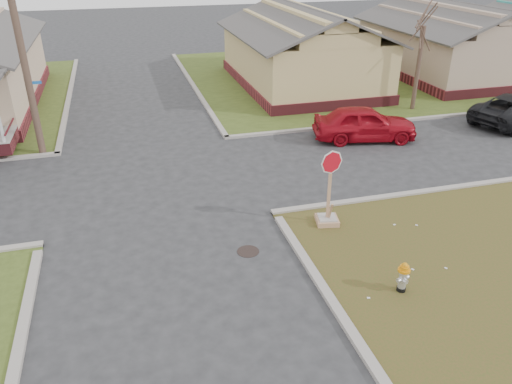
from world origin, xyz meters
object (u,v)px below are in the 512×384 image
object	(u,v)px
utility_pole	(19,39)
fire_hydrant	(403,276)
stop_sign	(328,208)
red_sedan	(365,123)

from	to	relation	value
utility_pole	fire_hydrant	world-z (taller)	utility_pole
utility_pole	fire_hydrant	xyz separation A→B (m)	(9.67, -12.23, -4.15)
stop_sign	red_sedan	distance (m)	7.90
stop_sign	red_sedan	xyz separation A→B (m)	(4.49, 6.50, 0.19)
utility_pole	stop_sign	distance (m)	13.21
fire_hydrant	stop_sign	xyz separation A→B (m)	(-0.48, 3.67, 0.07)
stop_sign	fire_hydrant	bearing A→B (deg)	-71.12
stop_sign	red_sedan	bearing A→B (deg)	66.82
fire_hydrant	stop_sign	bearing A→B (deg)	82.58
fire_hydrant	red_sedan	distance (m)	10.93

